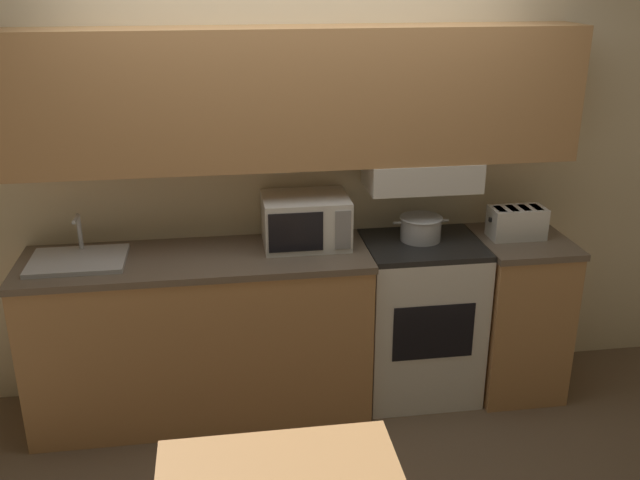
% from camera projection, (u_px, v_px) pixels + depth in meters
% --- Properties ---
extents(ground_plane, '(16.00, 16.00, 0.00)m').
position_uv_depth(ground_plane, '(299.00, 374.00, 4.42)').
color(ground_plane, brown).
extents(wall_back, '(5.36, 0.38, 2.55)m').
position_uv_depth(wall_back, '(301.00, 139.00, 3.82)').
color(wall_back, beige).
rests_on(wall_back, ground_plane).
extents(lower_counter_main, '(1.83, 0.59, 0.94)m').
position_uv_depth(lower_counter_main, '(201.00, 335.00, 3.91)').
color(lower_counter_main, tan).
rests_on(lower_counter_main, ground_plane).
extents(lower_counter_right_stub, '(0.50, 0.59, 0.94)m').
position_uv_depth(lower_counter_right_stub, '(515.00, 313.00, 4.16)').
color(lower_counter_right_stub, tan).
rests_on(lower_counter_right_stub, ground_plane).
extents(stove_range, '(0.64, 0.54, 0.94)m').
position_uv_depth(stove_range, '(419.00, 318.00, 4.10)').
color(stove_range, silver).
rests_on(stove_range, ground_plane).
extents(cooking_pot, '(0.31, 0.24, 0.14)m').
position_uv_depth(cooking_pot, '(421.00, 227.00, 3.94)').
color(cooking_pot, '#B7BABF').
rests_on(cooking_pot, stove_range).
extents(microwave, '(0.46, 0.36, 0.27)m').
position_uv_depth(microwave, '(305.00, 220.00, 3.86)').
color(microwave, silver).
rests_on(microwave, lower_counter_main).
extents(toaster, '(0.32, 0.16, 0.17)m').
position_uv_depth(toaster, '(517.00, 222.00, 3.97)').
color(toaster, silver).
rests_on(toaster, lower_counter_right_stub).
extents(sink_basin, '(0.48, 0.36, 0.22)m').
position_uv_depth(sink_basin, '(78.00, 260.00, 3.65)').
color(sink_basin, '#B7BABF').
rests_on(sink_basin, lower_counter_main).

